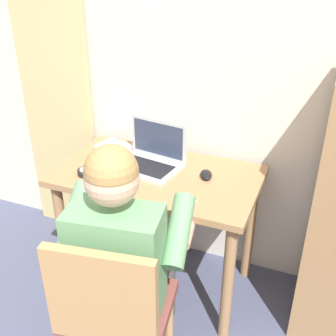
# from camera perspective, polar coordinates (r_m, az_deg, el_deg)

# --- Properties ---
(wall_back) EXTENTS (4.80, 0.05, 2.50)m
(wall_back) POSITION_cam_1_polar(r_m,az_deg,el_deg) (2.27, 8.44, 13.78)
(wall_back) COLOR beige
(wall_back) RESTS_ON ground_plane
(curtain_panel) EXTENTS (0.49, 0.03, 2.14)m
(curtain_panel) POSITION_cam_1_polar(r_m,az_deg,el_deg) (2.72, -15.27, 11.54)
(curtain_panel) COLOR #CCB77A
(curtain_panel) RESTS_ON ground_plane
(desk) EXTENTS (1.06, 0.61, 0.74)m
(desk) POSITION_cam_1_polar(r_m,az_deg,el_deg) (2.26, -1.39, -3.37)
(desk) COLOR #9E754C
(desk) RESTS_ON ground_plane
(chair) EXTENTS (0.48, 0.46, 0.88)m
(chair) POSITION_cam_1_polar(r_m,az_deg,el_deg) (1.80, -7.32, -18.76)
(chair) COLOR brown
(chair) RESTS_ON ground_plane
(person_seated) EXTENTS (0.59, 0.63, 1.20)m
(person_seated) POSITION_cam_1_polar(r_m,az_deg,el_deg) (1.80, -5.60, -10.72)
(person_seated) COLOR #4C4C4C
(person_seated) RESTS_ON ground_plane
(laptop) EXTENTS (0.37, 0.30, 0.24)m
(laptop) POSITION_cam_1_polar(r_m,az_deg,el_deg) (2.25, -2.38, 1.49)
(laptop) COLOR #B7BABF
(laptop) RESTS_ON desk
(computer_mouse) EXTENTS (0.09, 0.12, 0.03)m
(computer_mouse) POSITION_cam_1_polar(r_m,az_deg,el_deg) (2.16, 5.20, -0.90)
(computer_mouse) COLOR black
(computer_mouse) RESTS_ON desk
(desk_clock) EXTENTS (0.09, 0.09, 0.03)m
(desk_clock) POSITION_cam_1_polar(r_m,az_deg,el_deg) (2.22, -11.05, -0.53)
(desk_clock) COLOR black
(desk_clock) RESTS_ON desk
(notebook_pad) EXTENTS (0.24, 0.20, 0.01)m
(notebook_pad) POSITION_cam_1_polar(r_m,az_deg,el_deg) (2.49, -7.17, 2.86)
(notebook_pad) COLOR silver
(notebook_pad) RESTS_ON desk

